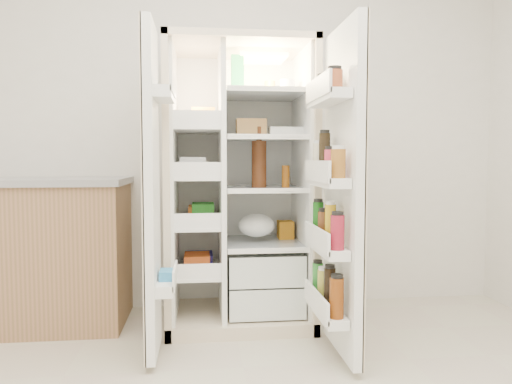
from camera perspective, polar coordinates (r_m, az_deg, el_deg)
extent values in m
cube|color=silver|center=(3.54, -3.14, 8.45)|extent=(4.00, 0.02, 2.70)
cube|color=beige|center=(3.46, -2.46, 1.10)|extent=(0.92, 0.04, 1.80)
cube|color=beige|center=(3.13, -10.09, 0.76)|extent=(0.04, 0.70, 1.80)
cube|color=beige|center=(3.20, 5.85, 0.86)|extent=(0.04, 0.70, 1.80)
cube|color=beige|center=(3.21, -2.07, 16.71)|extent=(0.92, 0.70, 0.04)
cube|color=beige|center=(3.29, -2.00, -14.30)|extent=(0.92, 0.70, 0.08)
cube|color=white|center=(3.43, -2.43, 1.41)|extent=(0.84, 0.02, 1.68)
cube|color=white|center=(3.13, -9.54, 1.13)|extent=(0.02, 0.62, 1.68)
cube|color=white|center=(3.19, 5.33, 1.22)|extent=(0.02, 0.62, 1.68)
cube|color=white|center=(3.13, -4.04, 1.17)|extent=(0.03, 0.62, 1.68)
cube|color=silver|center=(3.25, 0.81, -11.89)|extent=(0.47, 0.52, 0.19)
cube|color=silver|center=(3.20, 0.82, -8.44)|extent=(0.47, 0.52, 0.19)
cube|color=#FFD18C|center=(3.26, 0.68, 15.42)|extent=(0.30, 0.30, 0.02)
cube|color=white|center=(3.20, -6.80, -9.10)|extent=(0.28, 0.58, 0.02)
cube|color=white|center=(3.15, -6.85, -3.77)|extent=(0.28, 0.58, 0.02)
cube|color=white|center=(3.12, -6.89, 1.70)|extent=(0.28, 0.58, 0.02)
cube|color=white|center=(3.13, -6.94, 7.20)|extent=(0.28, 0.58, 0.02)
cube|color=silver|center=(3.19, 0.77, -5.99)|extent=(0.49, 0.58, 0.01)
cube|color=silver|center=(3.15, 0.78, 0.47)|extent=(0.49, 0.58, 0.01)
cube|color=silver|center=(3.15, 0.78, 6.30)|extent=(0.49, 0.58, 0.02)
cube|color=silver|center=(3.17, 0.79, 11.35)|extent=(0.49, 0.58, 0.02)
cube|color=orange|center=(3.19, -6.81, -8.05)|extent=(0.16, 0.20, 0.10)
cube|color=green|center=(3.14, -6.86, -2.50)|extent=(0.14, 0.18, 0.12)
cube|color=white|center=(3.12, -6.90, 2.53)|extent=(0.20, 0.22, 0.07)
cube|color=gold|center=(3.13, -6.95, 8.67)|extent=(0.15, 0.16, 0.14)
cube|color=navy|center=(3.19, -6.81, -8.13)|extent=(0.18, 0.20, 0.09)
cube|color=orange|center=(3.14, -6.86, -2.68)|extent=(0.14, 0.18, 0.10)
cube|color=white|center=(3.12, -6.90, 2.98)|extent=(0.16, 0.16, 0.12)
sphere|color=orange|center=(3.17, -1.30, -13.38)|extent=(0.07, 0.07, 0.07)
sphere|color=orange|center=(3.22, 0.27, -13.12)|extent=(0.07, 0.07, 0.07)
sphere|color=orange|center=(3.20, 2.19, -13.26)|extent=(0.07, 0.07, 0.07)
sphere|color=orange|center=(3.31, -0.64, -12.65)|extent=(0.07, 0.07, 0.07)
sphere|color=orange|center=(3.31, 1.16, -12.69)|extent=(0.07, 0.07, 0.07)
sphere|color=orange|center=(3.28, 3.03, -12.81)|extent=(0.07, 0.07, 0.07)
ellipsoid|color=#3E6C24|center=(3.21, 0.77, -8.10)|extent=(0.26, 0.24, 0.11)
cylinder|color=#47210F|center=(3.08, 0.36, 3.28)|extent=(0.09, 0.09, 0.29)
cylinder|color=brown|center=(3.08, 3.52, 1.84)|extent=(0.05, 0.05, 0.14)
cube|color=#27904D|center=(3.14, -2.21, 13.69)|extent=(0.08, 0.08, 0.23)
cylinder|color=silver|center=(3.18, 3.72, 12.26)|extent=(0.10, 0.10, 0.09)
cylinder|color=#B48A29|center=(3.25, 1.64, 12.12)|extent=(0.07, 0.07, 0.09)
cube|color=silver|center=(3.11, 3.90, 7.04)|extent=(0.25, 0.10, 0.06)
cube|color=#A77842|center=(3.12, -0.58, 7.53)|extent=(0.19, 0.11, 0.12)
ellipsoid|color=white|center=(3.18, 0.05, -4.51)|extent=(0.24, 0.22, 0.15)
cube|color=orange|center=(3.32, 3.47, -4.44)|extent=(0.10, 0.12, 0.12)
cube|color=white|center=(2.59, -12.16, 0.10)|extent=(0.05, 0.40, 1.72)
cube|color=beige|center=(2.59, -12.71, 0.09)|extent=(0.01, 0.40, 1.72)
cube|color=white|center=(2.66, -10.48, -10.70)|extent=(0.09, 0.32, 0.06)
cube|color=white|center=(2.60, -10.75, 11.18)|extent=(0.09, 0.32, 0.06)
cube|color=#338CCC|center=(2.65, -10.49, -10.07)|extent=(0.07, 0.12, 0.10)
cube|color=white|center=(2.59, 10.18, 0.13)|extent=(0.05, 0.58, 1.72)
cube|color=beige|center=(2.60, 10.71, 0.14)|extent=(0.01, 0.58, 1.72)
cube|color=white|center=(2.69, 8.23, -13.61)|extent=(0.11, 0.50, 0.05)
cube|color=white|center=(2.61, 8.30, -6.47)|extent=(0.11, 0.50, 0.05)
cube|color=white|center=(2.57, 8.38, 1.23)|extent=(0.11, 0.50, 0.05)
cube|color=white|center=(2.59, 8.47, 10.80)|extent=(0.11, 0.50, 0.05)
cylinder|color=#72330C|center=(2.47, 9.47, -12.20)|extent=(0.07, 0.07, 0.20)
cylinder|color=black|center=(2.59, 8.66, -11.21)|extent=(0.06, 0.06, 0.22)
cylinder|color=#A7A137|center=(2.71, 7.92, -10.93)|extent=(0.06, 0.06, 0.18)
cylinder|color=#2B832E|center=(2.83, 7.26, -10.18)|extent=(0.06, 0.06, 0.19)
cylinder|color=maroon|center=(2.40, 9.55, -4.72)|extent=(0.07, 0.07, 0.17)
cylinder|color=gold|center=(2.52, 8.74, -3.84)|extent=(0.06, 0.06, 0.21)
cylinder|color=#5B3116|center=(2.65, 7.99, -4.01)|extent=(0.07, 0.07, 0.16)
cylinder|color=#165A14|center=(2.77, 7.32, -3.24)|extent=(0.06, 0.06, 0.20)
cylinder|color=#915A1F|center=(2.37, 9.64, 3.30)|extent=(0.07, 0.07, 0.14)
cylinder|color=#CB344B|center=(2.50, 8.81, 3.34)|extent=(0.07, 0.07, 0.14)
cylinder|color=black|center=(2.62, 8.07, 4.35)|extent=(0.06, 0.06, 0.23)
cylinder|color=beige|center=(2.75, 7.38, 3.81)|extent=(0.06, 0.06, 0.18)
cylinder|color=brown|center=(2.48, 9.22, 12.83)|extent=(0.08, 0.08, 0.10)
cylinder|color=olive|center=(2.69, 7.92, 12.13)|extent=(0.08, 0.08, 0.10)
cube|color=#9D6D4E|center=(3.47, -25.57, -6.71)|extent=(1.26, 0.65, 0.91)
cube|color=gray|center=(3.41, -25.80, 1.14)|extent=(1.31, 0.70, 0.04)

